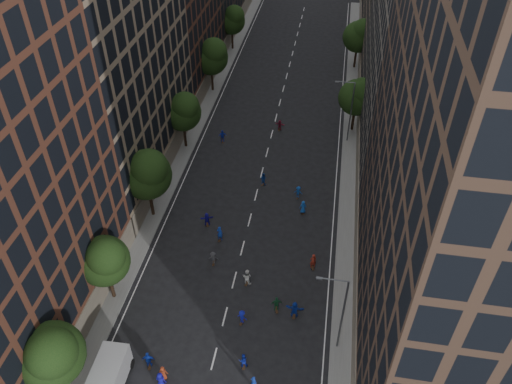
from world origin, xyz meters
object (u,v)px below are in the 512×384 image
cargo_van (108,378)px  skater_0 (161,381)px  skater_1 (254,383)px  streetlamp_far (350,109)px  skater_2 (243,361)px  streetlamp_near (340,311)px

cargo_van → skater_0: bearing=8.4°
skater_1 → skater_0: bearing=28.2°
streetlamp_far → skater_1: bearing=-99.7°
cargo_van → skater_2: (10.54, 3.73, -0.66)m
cargo_van → streetlamp_near: bearing=19.4°
streetlamp_far → skater_0: streetlamp_far is taller
skater_1 → streetlamp_near: bearing=-122.7°
streetlamp_far → skater_2: bearing=-102.0°
streetlamp_near → streetlamp_far: same height
cargo_van → skater_2: bearing=18.0°
skater_2 → skater_1: bearing=109.1°
cargo_van → skater_0: 4.26m
streetlamp_near → skater_2: streetlamp_near is taller
streetlamp_near → skater_1: (-6.47, -5.05, -4.39)m
streetlamp_far → cargo_van: bearing=-114.5°
skater_0 → skater_1: (7.60, 1.19, -0.15)m
cargo_van → skater_1: (11.76, 1.91, -0.69)m
cargo_van → skater_1: cargo_van is taller
cargo_van → skater_2: cargo_van is taller
streetlamp_near → skater_2: 9.42m
skater_0 → skater_2: bearing=-148.6°
skater_2 → streetlamp_near: bearing=-172.2°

